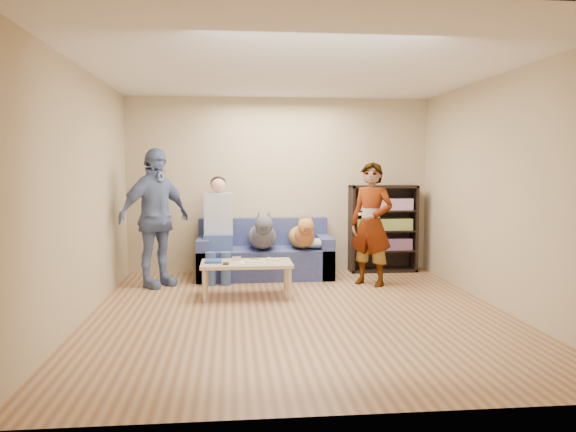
{
  "coord_description": "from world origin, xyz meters",
  "views": [
    {
      "loc": [
        -0.72,
        -5.88,
        1.57
      ],
      "look_at": [
        0.0,
        1.2,
        0.95
      ],
      "focal_mm": 35.0,
      "sensor_mm": 36.0,
      "label": 1
    }
  ],
  "objects": [
    {
      "name": "held_controller",
      "position": [
        0.93,
        1.17,
        0.97
      ],
      "size": [
        0.07,
        0.12,
        0.03
      ],
      "primitive_type": "cube",
      "rotation": [
        0.0,
        0.0,
        -0.36
      ],
      "color": "silver",
      "rests_on": "person_standing_right"
    },
    {
      "name": "person_seated",
      "position": [
        -0.9,
        1.97,
        0.77
      ],
      "size": [
        0.4,
        0.73,
        1.47
      ],
      "color": "#435194",
      "rests_on": "sofa"
    },
    {
      "name": "magazine",
      "position": [
        -0.46,
        0.79,
        0.44
      ],
      "size": [
        0.22,
        0.17,
        0.01
      ],
      "primitive_type": "cube",
      "color": "#AEA78B",
      "rests_on": "coffee_table"
    },
    {
      "name": "person_standing_left",
      "position": [
        -1.72,
        1.57,
        0.91
      ],
      "size": [
        1.08,
        1.06,
        1.82
      ],
      "primitive_type": "imported",
      "rotation": [
        0.0,
        0.0,
        0.76
      ],
      "color": "#6881A7",
      "rests_on": "ground"
    },
    {
      "name": "blanket",
      "position": [
        0.46,
        1.9,
        0.5
      ],
      "size": [
        0.41,
        0.34,
        0.14
      ],
      "primitive_type": "ellipsoid",
      "color": "#A3A3A8",
      "rests_on": "sofa"
    },
    {
      "name": "papers",
      "position": [
        -0.49,
        0.77,
        0.43
      ],
      "size": [
        0.26,
        0.2,
        0.02
      ],
      "primitive_type": "cube",
      "color": "silver",
      "rests_on": "coffee_table"
    },
    {
      "name": "headphone_cup_b",
      "position": [
        -0.34,
        0.93,
        0.43
      ],
      "size": [
        0.07,
        0.07,
        0.02
      ],
      "primitive_type": "cylinder",
      "color": "white",
      "rests_on": "coffee_table"
    },
    {
      "name": "person_standing_right",
      "position": [
        1.13,
        1.37,
        0.82
      ],
      "size": [
        0.71,
        0.69,
        1.64
      ],
      "primitive_type": "imported",
      "rotation": [
        0.0,
        0.0,
        -0.71
      ],
      "color": "gray",
      "rests_on": "ground"
    },
    {
      "name": "wall_left",
      "position": [
        -2.25,
        0.0,
        1.3
      ],
      "size": [
        0.0,
        5.0,
        5.0
      ],
      "primitive_type": "plane",
      "rotation": [
        1.57,
        0.0,
        1.57
      ],
      "color": "tan",
      "rests_on": "ground"
    },
    {
      "name": "notebook_blue",
      "position": [
        -0.94,
        0.92,
        0.43
      ],
      "size": [
        0.2,
        0.26,
        0.03
      ],
      "primitive_type": "cube",
      "color": "navy",
      "rests_on": "coffee_table"
    },
    {
      "name": "controller_a",
      "position": [
        -0.26,
        0.97,
        0.43
      ],
      "size": [
        0.04,
        0.13,
        0.03
      ],
      "primitive_type": "cube",
      "color": "silver",
      "rests_on": "coffee_table"
    },
    {
      "name": "pen_black",
      "position": [
        -0.42,
        1.05,
        0.42
      ],
      "size": [
        0.13,
        0.08,
        0.01
      ],
      "primitive_type": "cylinder",
      "rotation": [
        0.0,
        1.57,
        -0.52
      ],
      "color": "black",
      "rests_on": "coffee_table"
    },
    {
      "name": "wall_front",
      "position": [
        0.0,
        -2.5,
        1.3
      ],
      "size": [
        4.5,
        0.0,
        4.5
      ],
      "primitive_type": "plane",
      "rotation": [
        -1.57,
        0.0,
        0.0
      ],
      "color": "tan",
      "rests_on": "ground"
    },
    {
      "name": "ceiling",
      "position": [
        0.0,
        0.0,
        2.6
      ],
      "size": [
        5.0,
        5.0,
        0.0
      ],
      "primitive_type": "plane",
      "rotation": [
        3.14,
        0.0,
        0.0
      ],
      "color": "white",
      "rests_on": "ground"
    },
    {
      "name": "coffee_table",
      "position": [
        -0.54,
        0.87,
        0.37
      ],
      "size": [
        1.1,
        0.6,
        0.42
      ],
      "color": "tan",
      "rests_on": "ground"
    },
    {
      "name": "wall_back",
      "position": [
        0.0,
        2.5,
        1.3
      ],
      "size": [
        4.5,
        0.0,
        4.5
      ],
      "primitive_type": "plane",
      "rotation": [
        1.57,
        0.0,
        0.0
      ],
      "color": "tan",
      "rests_on": "ground"
    },
    {
      "name": "bookshelf",
      "position": [
        1.55,
        2.33,
        0.68
      ],
      "size": [
        1.0,
        0.34,
        1.3
      ],
      "color": "black",
      "rests_on": "ground"
    },
    {
      "name": "wall_right",
      "position": [
        2.25,
        0.0,
        1.3
      ],
      "size": [
        0.0,
        5.0,
        5.0
      ],
      "primitive_type": "plane",
      "rotation": [
        1.57,
        0.0,
        -1.57
      ],
      "color": "tan",
      "rests_on": "ground"
    },
    {
      "name": "pen_orange",
      "position": [
        -0.56,
        0.71,
        0.42
      ],
      "size": [
        0.13,
        0.06,
        0.01
      ],
      "primitive_type": "cylinder",
      "rotation": [
        0.0,
        1.57,
        0.35
      ],
      "color": "orange",
      "rests_on": "coffee_table"
    },
    {
      "name": "dog_gray",
      "position": [
        -0.29,
        1.86,
        0.63
      ],
      "size": [
        0.4,
        1.24,
        0.58
      ],
      "color": "#53555E",
      "rests_on": "sofa"
    },
    {
      "name": "wallet",
      "position": [
        -0.79,
        0.75,
        0.43
      ],
      "size": [
        0.07,
        0.12,
        0.02
      ],
      "primitive_type": "cube",
      "color": "black",
      "rests_on": "coffee_table"
    },
    {
      "name": "camera_silver",
      "position": [
        -0.66,
        0.99,
        0.45
      ],
      "size": [
        0.11,
        0.06,
        0.05
      ],
      "primitive_type": "cube",
      "color": "#ADAEB2",
      "rests_on": "coffee_table"
    },
    {
      "name": "ground",
      "position": [
        0.0,
        0.0,
        0.0
      ],
      "size": [
        5.0,
        5.0,
        0.0
      ],
      "primitive_type": "plane",
      "color": "brown",
      "rests_on": "ground"
    },
    {
      "name": "dog_tan",
      "position": [
        0.27,
        1.9,
        0.61
      ],
      "size": [
        0.36,
        1.14,
        0.53
      ],
      "color": "#C9823D",
      "rests_on": "sofa"
    },
    {
      "name": "headphone_cup_a",
      "position": [
        -0.34,
        0.85,
        0.43
      ],
      "size": [
        0.07,
        0.07,
        0.02
      ],
      "primitive_type": "cylinder",
      "color": "white",
      "rests_on": "coffee_table"
    },
    {
      "name": "controller_b",
      "position": [
        -0.18,
        0.89,
        0.43
      ],
      "size": [
        0.09,
        0.06,
        0.03
      ],
      "primitive_type": "cube",
      "color": "silver",
      "rests_on": "coffee_table"
    },
    {
      "name": "sofa",
      "position": [
        -0.25,
        2.1,
        0.28
      ],
      "size": [
        1.9,
        0.85,
        0.82
      ],
      "color": "#515B93",
      "rests_on": "ground"
    }
  ]
}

